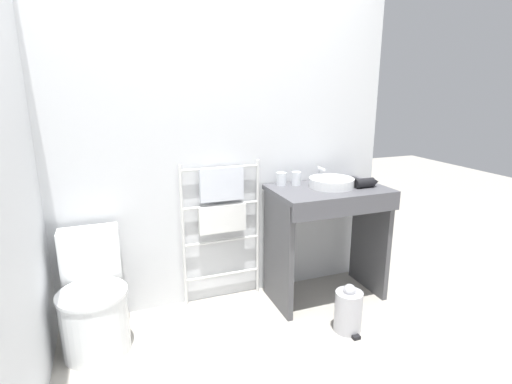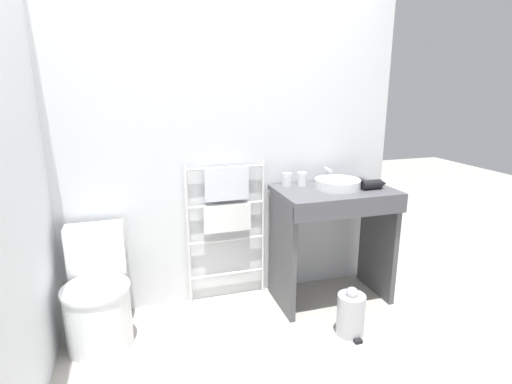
{
  "view_description": "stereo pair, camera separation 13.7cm",
  "coord_description": "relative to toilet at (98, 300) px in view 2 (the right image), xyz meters",
  "views": [
    {
      "loc": [
        -0.77,
        -1.45,
        1.6
      ],
      "look_at": [
        0.01,
        0.63,
        1.01
      ],
      "focal_mm": 28.0,
      "sensor_mm": 36.0,
      "label": 1
    },
    {
      "loc": [
        -0.64,
        -1.5,
        1.6
      ],
      "look_at": [
        0.01,
        0.63,
        1.01
      ],
      "focal_mm": 28.0,
      "sensor_mm": 36.0,
      "label": 2
    }
  ],
  "objects": [
    {
      "name": "sink_basin",
      "position": [
        1.69,
        0.05,
        0.63
      ],
      "size": [
        0.33,
        0.33,
        0.07
      ],
      "color": "white",
      "rests_on": "vanity_counter"
    },
    {
      "name": "cup_near_wall",
      "position": [
        1.37,
        0.23,
        0.64
      ],
      "size": [
        0.07,
        0.07,
        0.1
      ],
      "color": "white",
      "rests_on": "vanity_counter"
    },
    {
      "name": "trash_bin",
      "position": [
        1.58,
        -0.42,
        -0.13
      ],
      "size": [
        0.18,
        0.22,
        0.34
      ],
      "color": "#B7B7BC",
      "rests_on": "ground_plane"
    },
    {
      "name": "wall_back",
      "position": [
        0.93,
        0.38,
        1.04
      ],
      "size": [
        2.62,
        0.12,
        2.65
      ],
      "primitive_type": "cube",
      "color": "silver",
      "rests_on": "ground_plane"
    },
    {
      "name": "hair_dryer",
      "position": [
        1.92,
        -0.03,
        0.63
      ],
      "size": [
        0.2,
        0.17,
        0.07
      ],
      "color": "black",
      "rests_on": "vanity_counter"
    },
    {
      "name": "vanity_counter",
      "position": [
        1.66,
        0.03,
        0.3
      ],
      "size": [
        0.84,
        0.54,
        0.88
      ],
      "color": "#4C4C51",
      "rests_on": "ground_plane"
    },
    {
      "name": "faucet",
      "position": [
        1.69,
        0.23,
        0.67
      ],
      "size": [
        0.02,
        0.1,
        0.12
      ],
      "color": "silver",
      "rests_on": "vanity_counter"
    },
    {
      "name": "cup_near_edge",
      "position": [
        1.47,
        0.2,
        0.64
      ],
      "size": [
        0.07,
        0.07,
        0.1
      ],
      "color": "white",
      "rests_on": "vanity_counter"
    },
    {
      "name": "toilet",
      "position": [
        0.0,
        0.0,
        0.0
      ],
      "size": [
        0.41,
        0.54,
        0.73
      ],
      "color": "white",
      "rests_on": "ground_plane"
    },
    {
      "name": "towel_radiator",
      "position": [
        0.91,
        0.27,
        0.45
      ],
      "size": [
        0.6,
        0.06,
        1.07
      ],
      "color": "silver",
      "rests_on": "ground_plane"
    }
  ]
}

